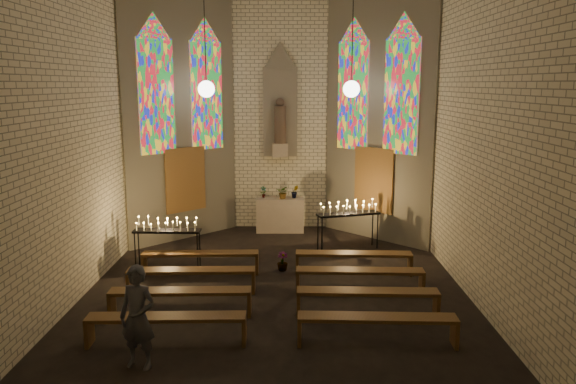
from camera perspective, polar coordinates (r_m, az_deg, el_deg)
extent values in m
plane|color=black|center=(11.66, -1.32, -10.91)|extent=(12.00, 12.00, 0.00)
cube|color=#F1E9CA|center=(16.84, -0.79, 8.10)|extent=(8.00, 0.02, 7.00)
cube|color=#F1E9CA|center=(4.90, -3.47, 1.03)|extent=(8.00, 0.02, 7.00)
cube|color=#F1E9CA|center=(11.67, -21.55, 6.07)|extent=(0.02, 12.00, 7.00)
cube|color=#F1E9CA|center=(11.45, 19.16, 6.14)|extent=(0.02, 12.00, 7.00)
cube|color=#F1E9CA|center=(15.88, -10.94, 7.73)|extent=(2.72, 2.72, 7.00)
cube|color=#F1E9CA|center=(15.77, 9.25, 7.76)|extent=(2.72, 2.72, 7.00)
cube|color=#4C3F8C|center=(15.29, -13.22, 9.40)|extent=(0.78, 0.78, 3.00)
cube|color=#4C3F8C|center=(16.20, -8.27, 9.64)|extent=(0.78, 0.78, 3.00)
cube|color=#4C3F8C|center=(16.12, 6.61, 9.68)|extent=(0.78, 0.78, 3.00)
cube|color=#4C3F8C|center=(15.16, 11.45, 9.46)|extent=(0.78, 0.78, 3.00)
cube|color=brown|center=(15.94, -10.37, 1.25)|extent=(0.95, 0.95, 1.80)
cube|color=brown|center=(15.84, 8.69, 1.23)|extent=(0.95, 0.95, 1.80)
cube|color=gray|center=(16.76, -0.80, 8.08)|extent=(1.00, 0.12, 2.60)
cone|color=gray|center=(16.75, -0.81, 13.73)|extent=(1.00, 1.00, 0.80)
cube|color=#BFAF9C|center=(16.71, -0.80, 4.29)|extent=(0.45, 0.30, 0.40)
cylinder|color=brown|center=(16.64, -0.80, 6.86)|extent=(0.36, 0.36, 1.10)
sphere|color=brown|center=(16.60, -0.81, 9.09)|extent=(0.26, 0.26, 0.26)
sphere|color=white|center=(15.08, -8.30, 10.31)|extent=(0.44, 0.44, 0.44)
cylinder|color=black|center=(15.13, -8.45, 15.62)|extent=(0.02, 0.02, 2.80)
sphere|color=white|center=(15.00, 6.46, 10.35)|extent=(0.44, 0.44, 0.44)
cylinder|color=black|center=(15.05, 6.58, 15.69)|extent=(0.02, 0.02, 2.80)
cube|color=#BFAF9C|center=(16.71, -0.80, -2.33)|extent=(1.40, 0.60, 1.00)
imported|color=#4C723F|center=(16.68, -2.52, 0.01)|extent=(0.22, 0.18, 0.35)
imported|color=#4C723F|center=(16.51, -0.48, -0.03)|extent=(0.41, 0.38, 0.39)
imported|color=#4C723F|center=(16.63, 0.70, 0.04)|extent=(0.24, 0.21, 0.38)
imported|color=#4C723F|center=(13.31, -0.57, -7.07)|extent=(0.28, 0.28, 0.44)
cube|color=black|center=(13.63, -12.19, -3.87)|extent=(1.59, 0.41, 0.05)
cylinder|color=black|center=(13.81, -15.26, -5.82)|extent=(0.03, 0.03, 0.89)
cylinder|color=black|center=(13.46, -9.18, -6.01)|extent=(0.03, 0.03, 0.89)
cylinder|color=black|center=(14.09, -14.92, -5.48)|extent=(0.03, 0.03, 0.89)
cylinder|color=black|center=(13.74, -8.95, -5.65)|extent=(0.03, 0.03, 0.89)
cube|color=black|center=(14.87, 6.14, -2.23)|extent=(1.72, 0.87, 0.05)
cylinder|color=black|center=(14.57, 3.47, -4.46)|extent=(0.03, 0.03, 0.94)
cylinder|color=black|center=(15.17, 9.08, -3.96)|extent=(0.03, 0.03, 0.94)
cylinder|color=black|center=(14.86, 3.06, -4.15)|extent=(0.03, 0.03, 0.94)
cylinder|color=black|center=(15.44, 8.58, -3.68)|extent=(0.03, 0.03, 0.94)
cube|color=#523517|center=(13.19, -8.89, -6.19)|extent=(2.68, 0.45, 0.06)
cube|color=#523517|center=(13.50, -14.40, -7.09)|extent=(0.08, 0.38, 0.48)
cube|color=#523517|center=(13.16, -3.18, -7.22)|extent=(0.08, 0.38, 0.48)
cube|color=#523517|center=(13.11, 6.69, -6.25)|extent=(2.68, 0.45, 0.06)
cube|color=#523517|center=(13.14, 0.94, -7.23)|extent=(0.08, 0.38, 0.48)
cube|color=#523517|center=(13.35, 12.30, -7.19)|extent=(0.08, 0.38, 0.48)
cube|color=#523517|center=(12.07, -9.79, -7.86)|extent=(2.68, 0.45, 0.06)
cube|color=#523517|center=(12.40, -15.80, -8.78)|extent=(0.08, 0.38, 0.48)
cube|color=#523517|center=(12.03, -3.52, -9.00)|extent=(0.08, 0.38, 0.48)
cube|color=#523517|center=(11.97, 7.32, -7.94)|extent=(2.68, 0.45, 0.06)
cube|color=#523517|center=(12.00, 1.01, -9.02)|extent=(0.08, 0.38, 0.48)
cube|color=#523517|center=(12.24, 13.46, -8.93)|extent=(0.08, 0.38, 0.48)
cube|color=#523517|center=(10.96, -10.89, -9.88)|extent=(2.68, 0.45, 0.06)
cube|color=#523517|center=(11.33, -17.48, -10.79)|extent=(0.08, 0.38, 0.48)
cube|color=#523517|center=(10.91, -3.94, -11.15)|extent=(0.08, 0.38, 0.48)
cube|color=#523517|center=(10.85, 8.09, -9.99)|extent=(2.68, 0.45, 0.06)
cube|color=#523517|center=(10.88, 1.08, -11.18)|extent=(0.08, 0.38, 0.48)
cube|color=#523517|center=(11.15, 14.86, -11.00)|extent=(0.08, 0.38, 0.48)
cube|color=#523517|center=(9.87, -12.25, -12.33)|extent=(2.68, 0.45, 0.06)
cube|color=#523517|center=(10.29, -19.54, -13.21)|extent=(0.08, 0.38, 0.48)
cube|color=#523517|center=(9.81, -4.47, -13.78)|extent=(0.08, 0.38, 0.48)
cube|color=#523517|center=(9.75, 9.05, -12.50)|extent=(2.68, 0.45, 0.06)
cube|color=#523517|center=(9.78, 1.18, -13.83)|extent=(0.08, 0.38, 0.48)
cube|color=#523517|center=(10.09, 16.58, -13.50)|extent=(0.08, 0.38, 0.48)
imported|color=#43444C|center=(9.10, -15.01, -12.20)|extent=(0.68, 0.54, 1.64)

